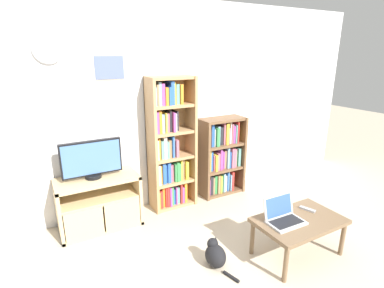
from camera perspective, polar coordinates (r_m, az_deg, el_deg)
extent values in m
cube|color=silver|center=(3.85, -6.85, 6.92)|extent=(6.74, 0.06, 2.60)
torus|color=#B2B2B7|center=(3.48, -25.86, 15.95)|extent=(0.30, 0.03, 0.30)
cylinder|color=white|center=(3.48, -25.86, 15.95)|extent=(0.25, 0.02, 0.25)
cube|color=silver|center=(3.58, -15.50, 13.86)|extent=(0.35, 0.01, 0.28)
cube|color=slate|center=(3.58, -15.47, 13.86)|extent=(0.32, 0.02, 0.25)
cube|color=tan|center=(3.64, -24.12, -11.69)|extent=(0.04, 0.44, 0.62)
cube|color=tan|center=(3.78, -10.72, -9.37)|extent=(0.04, 0.44, 0.62)
cube|color=tan|center=(3.56, -17.68, -6.44)|extent=(0.91, 0.44, 0.04)
cube|color=tan|center=(3.82, -16.88, -14.44)|extent=(0.91, 0.44, 0.04)
cube|color=tan|center=(3.66, -17.36, -9.73)|extent=(0.84, 0.41, 0.04)
cube|color=tan|center=(3.52, -19.79, -14.14)|extent=(0.40, 0.02, 0.33)
cube|color=tan|center=(3.59, -13.05, -12.90)|extent=(0.40, 0.02, 0.33)
cylinder|color=black|center=(3.57, -18.28, -5.82)|extent=(0.18, 0.18, 0.04)
cube|color=black|center=(3.49, -18.61, -2.52)|extent=(0.66, 0.05, 0.39)
cube|color=#4770A8|center=(3.46, -18.52, -2.66)|extent=(0.62, 0.01, 0.36)
cube|color=tan|center=(3.71, -7.65, -0.66)|extent=(0.04, 0.31, 1.70)
cube|color=tan|center=(3.93, -0.27, 0.50)|extent=(0.04, 0.31, 1.70)
cube|color=tan|center=(3.94, -4.77, 0.49)|extent=(0.58, 0.02, 1.70)
cube|color=tan|center=(4.13, -3.62, -11.15)|extent=(0.51, 0.28, 0.04)
cube|color=tan|center=(3.99, -3.71, -6.93)|extent=(0.51, 0.28, 0.04)
cube|color=tan|center=(3.86, -3.80, -2.42)|extent=(0.51, 0.28, 0.04)
cube|color=tan|center=(3.77, -3.90, 2.36)|extent=(0.51, 0.28, 0.04)
cube|color=tan|center=(3.69, -4.01, 7.35)|extent=(0.51, 0.28, 0.04)
cube|color=tan|center=(3.65, -4.12, 12.50)|extent=(0.51, 0.28, 0.04)
cube|color=orange|center=(4.00, -6.81, -10.10)|extent=(0.03, 0.24, 0.23)
cube|color=red|center=(4.01, -6.36, -9.97)|extent=(0.03, 0.23, 0.24)
cube|color=orange|center=(4.02, -5.92, -9.55)|extent=(0.03, 0.20, 0.28)
cube|color=red|center=(4.02, -5.51, -9.56)|extent=(0.02, 0.23, 0.27)
cube|color=red|center=(4.03, -5.13, -9.45)|extent=(0.03, 0.23, 0.28)
cube|color=#9E4293|center=(4.04, -4.68, -9.48)|extent=(0.03, 0.24, 0.26)
cube|color=#388947|center=(4.06, -4.30, -9.39)|extent=(0.03, 0.22, 0.25)
cube|color=#2856A8|center=(4.09, -3.93, -9.55)|extent=(0.03, 0.20, 0.21)
cube|color=#9E4293|center=(4.08, -3.58, -9.30)|extent=(0.02, 0.23, 0.24)
cube|color=#5B9389|center=(4.10, -3.18, -9.28)|extent=(0.04, 0.20, 0.23)
cube|color=red|center=(4.10, -2.66, -8.97)|extent=(0.02, 0.23, 0.27)
cube|color=#9E4293|center=(4.13, -2.31, -9.15)|extent=(0.03, 0.22, 0.22)
cube|color=orange|center=(4.13, -1.86, -8.71)|extent=(0.04, 0.23, 0.28)
cube|color=white|center=(3.85, -6.87, -5.51)|extent=(0.04, 0.24, 0.26)
cube|color=orange|center=(3.88, -6.41, -5.46)|extent=(0.03, 0.21, 0.25)
cube|color=#2856A8|center=(3.88, -5.90, -5.22)|extent=(0.04, 0.23, 0.27)
cube|color=#2856A8|center=(3.90, -5.44, -5.28)|extent=(0.02, 0.20, 0.24)
cube|color=#2856A8|center=(3.90, -4.95, -5.05)|extent=(0.04, 0.23, 0.27)
cube|color=#B75B70|center=(3.94, -4.36, -5.20)|extent=(0.04, 0.19, 0.22)
cube|color=#388947|center=(3.94, -3.79, -5.05)|extent=(0.02, 0.24, 0.24)
cube|color=#388947|center=(3.95, -3.35, -4.88)|extent=(0.04, 0.25, 0.26)
cube|color=#388947|center=(3.97, -2.95, -4.92)|extent=(0.02, 0.23, 0.23)
cube|color=gold|center=(3.97, -2.63, -4.59)|extent=(0.02, 0.22, 0.27)
cube|color=#93704C|center=(3.99, -2.29, -4.45)|extent=(0.04, 0.20, 0.28)
cube|color=gold|center=(4.00, -1.67, -4.63)|extent=(0.04, 0.25, 0.24)
cube|color=white|center=(3.74, -7.15, -0.88)|extent=(0.03, 0.23, 0.25)
cube|color=orange|center=(3.75, -6.75, -0.63)|extent=(0.03, 0.21, 0.27)
cube|color=#5B9389|center=(3.77, -6.21, -0.82)|extent=(0.04, 0.22, 0.23)
cube|color=white|center=(3.78, -5.66, -0.40)|extent=(0.04, 0.23, 0.28)
cube|color=#5B9389|center=(3.80, -5.17, -0.80)|extent=(0.02, 0.23, 0.22)
cube|color=#93704C|center=(3.82, -4.72, -0.63)|extent=(0.04, 0.20, 0.22)
cube|color=#2856A8|center=(3.82, -4.23, -0.20)|extent=(0.02, 0.23, 0.28)
cube|color=#759EB7|center=(3.83, -3.98, -0.14)|extent=(0.02, 0.20, 0.28)
cube|color=#B75B70|center=(3.84, -3.49, -0.48)|extent=(0.03, 0.24, 0.22)
cube|color=#9E4293|center=(3.65, -7.24, 4.23)|extent=(0.04, 0.23, 0.26)
cube|color=orange|center=(3.67, -6.61, 4.38)|extent=(0.03, 0.22, 0.27)
cube|color=#759EB7|center=(3.69, -6.07, 4.11)|extent=(0.04, 0.22, 0.23)
cube|color=gold|center=(3.70, -5.58, 4.26)|extent=(0.02, 0.24, 0.24)
cube|color=#B75B70|center=(3.72, -5.18, 4.26)|extent=(0.04, 0.20, 0.23)
cube|color=#232328|center=(3.73, -4.66, 4.57)|extent=(0.03, 0.20, 0.26)
cube|color=#9E4293|center=(3.73, -4.10, 4.41)|extent=(0.03, 0.26, 0.24)
cube|color=white|center=(3.76, -3.73, 4.36)|extent=(0.03, 0.20, 0.22)
cube|color=#232328|center=(3.77, -3.34, 4.59)|extent=(0.02, 0.20, 0.25)
cube|color=#759EB7|center=(3.60, -7.56, 9.07)|extent=(0.03, 0.23, 0.22)
cube|color=#93704C|center=(3.61, -7.11, 9.31)|extent=(0.03, 0.22, 0.25)
cube|color=#759EB7|center=(3.62, -6.66, 9.56)|extent=(0.04, 0.21, 0.27)
cube|color=#9E4293|center=(3.63, -6.08, 9.49)|extent=(0.04, 0.21, 0.26)
cube|color=orange|center=(3.65, -5.42, 9.16)|extent=(0.04, 0.23, 0.21)
cube|color=#2856A8|center=(3.66, -4.89, 9.23)|extent=(0.03, 0.25, 0.21)
cube|color=#2856A8|center=(3.68, -4.36, 9.79)|extent=(0.04, 0.23, 0.28)
cube|color=gold|center=(3.70, -3.89, 9.73)|extent=(0.03, 0.20, 0.27)
cube|color=#5B9389|center=(3.72, -3.34, 9.58)|extent=(0.04, 0.20, 0.24)
cube|color=orange|center=(3.73, -2.67, 9.59)|extent=(0.03, 0.23, 0.24)
cube|color=brown|center=(4.11, 2.18, -3.07)|extent=(0.04, 0.32, 1.11)
cube|color=brown|center=(4.44, 8.92, -1.73)|extent=(0.04, 0.32, 1.11)
cube|color=brown|center=(4.39, 4.59, -1.81)|extent=(0.64, 0.02, 1.11)
cube|color=brown|center=(4.48, 5.48, -8.86)|extent=(0.57, 0.28, 0.04)
cube|color=brown|center=(4.33, 5.61, -4.61)|extent=(0.57, 0.28, 0.04)
cube|color=brown|center=(4.21, 5.75, -0.08)|extent=(0.57, 0.28, 0.04)
cube|color=brown|center=(4.12, 5.90, 4.67)|extent=(0.57, 0.28, 0.04)
cube|color=#93704C|center=(4.29, 2.44, -7.83)|extent=(0.02, 0.24, 0.26)
cube|color=#9E4293|center=(4.31, 2.68, -7.89)|extent=(0.02, 0.21, 0.23)
cube|color=#232328|center=(4.32, 3.09, -7.52)|extent=(0.04, 0.21, 0.28)
cube|color=#93704C|center=(4.34, 3.50, -7.57)|extent=(0.02, 0.21, 0.25)
cube|color=#388947|center=(4.36, 3.90, -7.38)|extent=(0.04, 0.21, 0.27)
cube|color=#93704C|center=(4.37, 4.40, -7.28)|extent=(0.04, 0.24, 0.27)
cube|color=gold|center=(4.39, 4.79, -7.26)|extent=(0.03, 0.24, 0.26)
cube|color=#388947|center=(4.41, 5.07, -7.17)|extent=(0.03, 0.21, 0.25)
cube|color=#759EB7|center=(4.42, 5.44, -6.96)|extent=(0.03, 0.22, 0.28)
cube|color=white|center=(4.45, 5.76, -7.09)|extent=(0.03, 0.21, 0.24)
cube|color=#2856A8|center=(4.45, 6.10, -6.79)|extent=(0.02, 0.22, 0.28)
cube|color=#759EB7|center=(4.47, 6.33, -6.58)|extent=(0.02, 0.20, 0.30)
cube|color=#759EB7|center=(4.48, 6.64, -6.88)|extent=(0.02, 0.24, 0.25)
cube|color=red|center=(4.49, 6.95, -6.60)|extent=(0.03, 0.24, 0.28)
cube|color=red|center=(4.16, 2.48, -3.46)|extent=(0.02, 0.22, 0.24)
cube|color=gold|center=(4.16, 2.79, -2.97)|extent=(0.03, 0.20, 0.30)
cube|color=#2856A8|center=(4.18, 3.16, -2.99)|extent=(0.03, 0.20, 0.29)
cube|color=#B75B70|center=(4.20, 3.50, -3.33)|extent=(0.02, 0.22, 0.23)
cube|color=gold|center=(4.21, 3.87, -3.27)|extent=(0.04, 0.25, 0.23)
cube|color=#B75B70|center=(4.23, 4.34, -3.05)|extent=(0.04, 0.24, 0.25)
cube|color=#9E4293|center=(4.24, 4.75, -2.66)|extent=(0.02, 0.24, 0.30)
cube|color=#9E4293|center=(4.27, 5.03, -2.75)|extent=(0.04, 0.21, 0.27)
cube|color=#9E4293|center=(4.29, 5.38, -2.77)|extent=(0.02, 0.21, 0.25)
cube|color=#93704C|center=(4.30, 5.68, -2.66)|extent=(0.04, 0.20, 0.26)
cube|color=#759EB7|center=(4.31, 6.17, -2.33)|extent=(0.03, 0.23, 0.30)
cube|color=#2856A8|center=(4.34, 6.50, -2.66)|extent=(0.02, 0.23, 0.24)
cube|color=#B75B70|center=(4.35, 6.92, -2.34)|extent=(0.03, 0.26, 0.28)
cube|color=#B75B70|center=(4.37, 7.34, -2.30)|extent=(0.04, 0.25, 0.27)
cube|color=#388947|center=(4.41, 7.66, -2.45)|extent=(0.04, 0.20, 0.23)
cube|color=#5B9389|center=(4.42, 8.17, -2.18)|extent=(0.04, 0.23, 0.26)
cube|color=red|center=(4.05, 2.48, 1.37)|extent=(0.02, 0.20, 0.25)
cube|color=#232328|center=(4.06, 2.84, 1.31)|extent=(0.02, 0.23, 0.24)
cube|color=#2856A8|center=(4.07, 3.26, 1.84)|extent=(0.04, 0.22, 0.30)
cube|color=white|center=(4.10, 3.65, 1.44)|extent=(0.02, 0.21, 0.24)
cube|color=#388947|center=(4.10, 4.11, 1.56)|extent=(0.04, 0.26, 0.25)
cube|color=#759EB7|center=(4.13, 4.48, 1.78)|extent=(0.04, 0.20, 0.27)
cube|color=#232328|center=(4.16, 5.00, 1.76)|extent=(0.04, 0.20, 0.25)
cube|color=#B75B70|center=(4.17, 5.48, 2.19)|extent=(0.02, 0.21, 0.31)
cube|color=gold|center=(4.19, 5.95, 2.15)|extent=(0.04, 0.24, 0.29)
cube|color=#B75B70|center=(4.23, 6.35, 1.80)|extent=(0.03, 0.21, 0.23)
cube|color=white|center=(4.23, 6.68, 2.34)|extent=(0.02, 0.20, 0.30)
cube|color=#B75B70|center=(4.25, 6.98, 2.21)|extent=(0.02, 0.22, 0.28)
cube|color=#9E4293|center=(4.26, 7.27, 2.06)|extent=(0.03, 0.23, 0.25)
cube|color=#5B9389|center=(4.28, 7.60, 2.18)|extent=(0.02, 0.24, 0.26)
cube|color=red|center=(4.28, 7.88, 2.45)|extent=(0.02, 0.26, 0.30)
cube|color=gold|center=(4.30, 8.03, 2.57)|extent=(0.02, 0.20, 0.31)
cube|color=brown|center=(3.22, 19.76, -13.62)|extent=(0.86, 0.54, 0.04)
cylinder|color=brown|center=(2.96, 17.41, -21.06)|extent=(0.04, 0.04, 0.36)
cylinder|color=brown|center=(3.48, 26.73, -15.86)|extent=(0.04, 0.04, 0.36)
cylinder|color=brown|center=(3.21, 11.40, -17.12)|extent=(0.04, 0.04, 0.36)
cylinder|color=brown|center=(3.70, 20.93, -13.05)|extent=(0.04, 0.04, 0.36)
cube|color=#B7BABC|center=(3.09, 17.51, -14.10)|extent=(0.36, 0.23, 0.02)
cube|color=black|center=(3.08, 17.52, -13.92)|extent=(0.32, 0.17, 0.00)
cube|color=#B7BABC|center=(3.10, 16.15, -11.23)|extent=(0.36, 0.07, 0.22)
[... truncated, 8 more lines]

